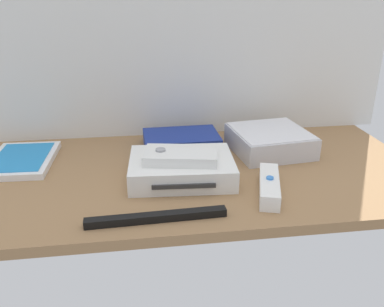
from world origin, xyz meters
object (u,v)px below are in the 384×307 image
Objects in this scene: sensor_bar at (157,217)px; game_case at (22,160)px; mini_computer at (270,141)px; remote_wand at (269,186)px; network_router at (181,141)px; remote_classic_pad at (180,156)px; game_console at (182,168)px.

game_case is at bearing 132.73° from sensor_bar.
mini_computer reaches higher than remote_wand.
remote_wand is at bearing -63.37° from network_router.
network_router is 18.68cm from remote_classic_pad.
mini_computer is 1.03× the size of network_router.
game_case is 1.07× the size of network_router.
game_console is 36.77cm from game_case.
game_console is 17.26cm from network_router.
mini_computer reaches higher than game_console.
game_console is at bearing -17.73° from game_case.
sensor_bar is (-8.09, -33.10, -1.00)cm from network_router.
sensor_bar is at bearing -107.33° from game_console.
game_case is 0.81× the size of sensor_bar.
network_router is at bearing 165.04° from mini_computer.
game_case is at bearing 168.80° from remote_classic_pad.
remote_wand is 23.02cm from sensor_bar.
sensor_bar is (-6.14, -15.96, -1.50)cm from game_console.
game_console is 25.33cm from mini_computer.
game_console is 3.38cm from remote_classic_pad.
remote_classic_pad is at bearing 170.39° from remote_wand.
network_router is 1.17× the size of remote_classic_pad.
game_console reaches higher than game_case.
remote_wand is (15.77, -8.94, -0.69)cm from game_console.
network_router is (1.94, 17.14, -0.50)cm from game_console.
game_case is (-57.01, 0.93, -1.88)cm from mini_computer.
game_console is 1.16× the size of mini_computer.
remote_classic_pad is at bearing -103.22° from game_console.
remote_wand is 0.63× the size of sensor_bar.
sensor_bar is (-21.91, -7.01, -0.81)cm from remote_wand.
mini_computer is at bearing 31.11° from game_console.
remote_classic_pad reaches higher than network_router.
remote_classic_pad is (-2.26, -18.17, 3.71)cm from network_router.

